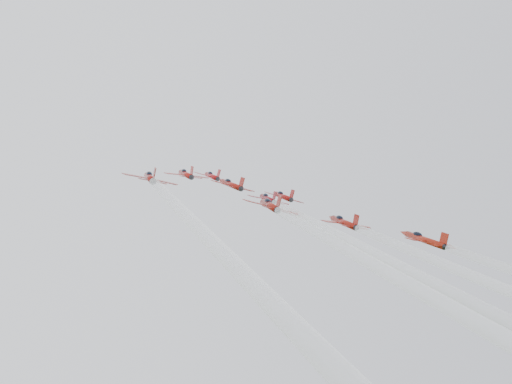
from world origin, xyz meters
name	(u,v)px	position (x,y,z in m)	size (l,w,h in m)	color
jet_lead	(212,176)	(-0.85, 26.01, 155.90)	(9.70, 12.00, 8.97)	#B21013
jet_row2_left	(186,174)	(-11.71, 12.62, 146.17)	(9.81, 12.13, 9.07)	#AA1510
jet_row2_center	(231,184)	(-1.15, 12.70, 146.23)	(10.40, 12.86, 9.62)	#9B160E
jet_row2_right	(283,196)	(11.59, 12.92, 146.39)	(9.62, 11.90, 8.90)	maroon
jet_center	(370,242)	(0.30, -36.27, 110.54)	(8.56, 76.03, 55.71)	maroon
jet_rear_farleft	(233,229)	(-26.28, -50.32, 100.32)	(9.30, 82.61, 60.54)	maroon
jet_rear_left	(429,276)	(-5.49, -55.14, 96.82)	(10.06, 89.30, 65.44)	maroon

